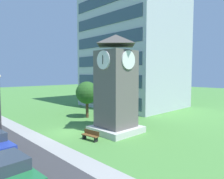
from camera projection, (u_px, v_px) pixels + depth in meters
ground_plane at (66, 133)px, 20.87m from camera, size 160.00×160.00×0.00m
kerb_strip at (39, 139)px, 18.93m from camera, size 120.00×1.60×0.01m
office_building at (133, 26)px, 37.48m from camera, size 15.89×13.39×28.80m
clock_tower at (116, 90)px, 20.83m from camera, size 4.32×4.32×9.74m
park_bench at (91, 135)px, 18.52m from camera, size 1.85×0.72×0.88m
street_lamp at (0, 96)px, 21.76m from camera, size 0.36×0.36×5.83m
tree_by_building at (87, 93)px, 27.93m from camera, size 3.00×3.00×4.87m
tree_near_tower at (118, 86)px, 33.24m from camera, size 3.98×3.98×5.95m
parked_car_green at (8, 173)px, 10.59m from camera, size 4.48×2.22×1.69m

